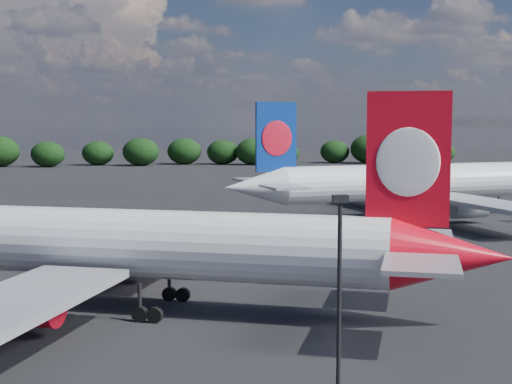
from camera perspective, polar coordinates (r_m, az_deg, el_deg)
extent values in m
plane|color=black|center=(97.10, -14.17, -2.14)|extent=(500.00, 500.00, 0.00)
cylinder|color=white|center=(49.24, -10.12, -4.02)|extent=(34.11, 17.70, 4.61)
cone|color=red|center=(45.40, 15.42, -4.95)|extent=(8.58, 7.09, 4.61)
cube|color=red|center=(44.68, 12.07, 2.58)|extent=(4.86, 2.37, 8.30)
ellipsoid|color=white|center=(44.42, 12.06, 2.35)|extent=(3.65, 1.66, 4.24)
ellipsoid|color=white|center=(44.97, 12.07, 2.39)|extent=(3.65, 1.66, 4.24)
cube|color=#989AA0|center=(40.31, 13.10, -5.68)|extent=(5.95, 6.70, 0.28)
cube|color=#989AA0|center=(50.29, 13.09, -3.46)|extent=(5.95, 6.70, 0.28)
cube|color=#989AA0|center=(39.98, -19.39, -8.66)|extent=(12.61, 19.32, 0.51)
cube|color=#989AA0|center=(61.13, -7.28, -3.52)|extent=(12.61, 19.32, 0.51)
cylinder|color=red|center=(45.01, -18.17, -8.60)|extent=(5.21, 4.07, 2.49)
cube|color=#989AA0|center=(44.86, -18.20, -7.80)|extent=(1.98, 1.03, 1.11)
cylinder|color=red|center=(57.81, -10.57, -5.30)|extent=(5.21, 4.07, 2.49)
cube|color=#989AA0|center=(57.69, -10.58, -4.67)|extent=(1.98, 1.03, 1.11)
cylinder|color=black|center=(46.70, -9.29, -8.58)|extent=(0.34, 0.34, 2.30)
cylinder|color=black|center=(46.92, -9.27, -9.62)|extent=(1.10, 0.77, 1.01)
cylinder|color=black|center=(46.55, -8.10, -9.72)|extent=(1.10, 0.77, 1.01)
cylinder|color=black|center=(51.71, -6.95, -7.16)|extent=(0.34, 0.34, 2.30)
cylinder|color=black|center=(51.91, -6.94, -8.10)|extent=(1.10, 0.77, 1.01)
cylinder|color=black|center=(51.58, -5.87, -8.18)|extent=(1.10, 0.77, 1.01)
cylinder|color=white|center=(97.73, 12.20, 0.79)|extent=(36.85, 10.95, 4.81)
cone|color=white|center=(88.23, -0.15, 0.42)|extent=(8.40, 6.05, 4.81)
cube|color=navy|center=(88.88, 1.61, 4.43)|extent=(5.30, 1.37, 8.66)
ellipsoid|color=red|center=(88.61, 1.68, 4.31)|extent=(4.01, 0.88, 4.43)
ellipsoid|color=red|center=(89.15, 1.55, 4.32)|extent=(4.01, 0.88, 4.43)
cube|color=#989AA0|center=(83.92, 2.28, 0.41)|extent=(5.25, 6.42, 0.29)
cube|color=#989AA0|center=(93.80, -0.10, 0.96)|extent=(5.25, 6.42, 0.29)
cube|color=#989AA0|center=(88.65, 17.47, -0.82)|extent=(9.43, 20.02, 0.53)
cube|color=#989AA0|center=(109.59, 9.63, 0.54)|extent=(9.43, 20.02, 0.53)
cylinder|color=#989AA0|center=(93.77, 16.63, -1.23)|extent=(5.18, 3.38, 2.60)
cube|color=#989AA0|center=(93.70, 16.64, -0.82)|extent=(2.13, 0.64, 1.15)
cylinder|color=#989AA0|center=(106.53, 11.77, -0.32)|extent=(5.18, 3.38, 2.60)
cube|color=#989AA0|center=(106.46, 11.78, 0.04)|extent=(2.13, 0.64, 1.15)
cylinder|color=black|center=(94.62, 12.08, -1.41)|extent=(0.31, 0.31, 2.41)
cylinder|color=black|center=(94.73, 12.07, -1.96)|extent=(1.12, 0.61, 1.06)
cylinder|color=black|center=(94.19, 11.52, -1.99)|extent=(1.12, 0.61, 1.06)
cylinder|color=black|center=(99.56, 10.35, -1.03)|extent=(0.31, 0.31, 2.41)
cylinder|color=black|center=(99.66, 10.34, -1.56)|extent=(1.12, 0.61, 1.06)
cylinder|color=black|center=(99.15, 9.81, -1.58)|extent=(1.12, 0.61, 1.06)
cylinder|color=black|center=(106.29, 18.81, -0.85)|extent=(0.27, 0.27, 2.41)
cylinder|color=black|center=(106.40, 18.79, -1.37)|extent=(0.91, 0.48, 0.87)
cylinder|color=black|center=(26.37, 6.63, -11.65)|extent=(0.16, 0.16, 9.91)
cube|color=black|center=(25.33, 6.76, -0.54)|extent=(0.55, 0.30, 0.28)
cube|color=#136023|center=(213.73, -16.54, 2.79)|extent=(6.00, 0.30, 2.60)
cylinder|color=gray|center=(214.16, -17.19, 2.18)|extent=(0.20, 0.20, 2.00)
cylinder|color=gray|center=(213.55, -15.86, 2.21)|extent=(0.20, 0.20, 2.00)
cube|color=gold|center=(218.15, -8.50, 3.22)|extent=(5.00, 0.30, 3.00)
cylinder|color=gray|center=(218.28, -8.49, 2.50)|extent=(0.30, 0.30, 2.50)
ellipsoid|color=black|center=(213.69, -16.32, 2.93)|extent=(9.62, 8.14, 7.40)
ellipsoid|color=black|center=(218.76, -12.53, 3.05)|extent=(9.42, 7.97, 7.24)
ellipsoid|color=black|center=(213.88, -9.20, 3.20)|extent=(10.74, 9.09, 8.26)
ellipsoid|color=black|center=(219.42, -5.75, 3.26)|extent=(10.40, 8.80, 8.00)
ellipsoid|color=black|center=(218.42, -2.67, 3.22)|extent=(9.83, 8.31, 7.56)
ellipsoid|color=black|center=(215.79, -0.25, 3.26)|extent=(10.47, 8.86, 8.06)
ellipsoid|color=black|center=(224.81, 2.50, 3.10)|extent=(7.96, 6.73, 6.12)
ellipsoid|color=black|center=(227.03, 6.32, 3.23)|extent=(9.32, 7.89, 7.17)
ellipsoid|color=black|center=(226.47, 9.02, 3.43)|extent=(11.76, 9.95, 9.04)
ellipsoid|color=black|center=(233.49, 11.72, 3.08)|extent=(7.95, 6.73, 6.12)
ellipsoid|color=black|center=(238.67, 14.77, 3.04)|extent=(7.70, 6.52, 5.92)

